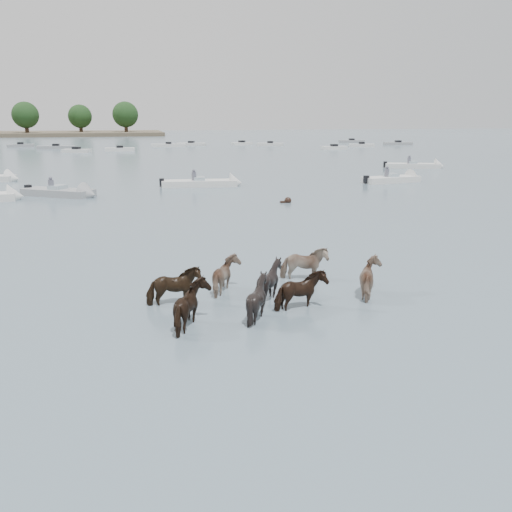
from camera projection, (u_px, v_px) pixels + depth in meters
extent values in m
plane|color=#4A5D6A|center=(196.00, 322.00, 13.54)|extent=(400.00, 400.00, 0.00)
imported|color=black|center=(174.00, 289.00, 14.68)|extent=(1.60, 0.89, 1.29)
imported|color=#7F6D56|center=(228.00, 278.00, 15.78)|extent=(1.09, 1.27, 1.25)
imported|color=black|center=(270.00, 283.00, 15.16)|extent=(1.33, 1.22, 1.32)
imported|color=#795F52|center=(304.00, 266.00, 16.95)|extent=(1.63, 0.97, 1.29)
imported|color=black|center=(194.00, 309.00, 13.08)|extent=(1.17, 1.36, 1.35)
imported|color=black|center=(258.00, 301.00, 13.68)|extent=(1.48, 1.39, 1.32)
imported|color=black|center=(300.00, 294.00, 14.34)|extent=(1.62, 1.07, 1.26)
imported|color=#7C6854|center=(373.00, 281.00, 15.43)|extent=(1.11, 1.30, 1.29)
sphere|color=black|center=(288.00, 201.00, 32.31)|extent=(0.44, 0.44, 0.44)
cube|color=black|center=(284.00, 202.00, 32.28)|extent=(0.50, 0.22, 0.18)
cone|color=silver|center=(16.00, 197.00, 33.42)|extent=(1.04, 1.67, 1.60)
cube|color=gray|center=(58.00, 193.00, 34.98)|extent=(5.01, 4.02, 0.55)
cone|color=gray|center=(89.00, 195.00, 34.22)|extent=(1.62, 1.83, 1.60)
cube|color=#99ADB7|center=(58.00, 188.00, 34.89)|extent=(1.28, 1.37, 0.35)
cube|color=black|center=(28.00, 189.00, 35.71)|extent=(0.48, 0.48, 0.60)
cylinder|color=#595966|center=(51.00, 185.00, 34.75)|extent=(0.36, 0.36, 0.70)
sphere|color=#595966|center=(50.00, 178.00, 34.63)|extent=(0.24, 0.24, 0.24)
cube|color=silver|center=(199.00, 184.00, 39.82)|extent=(5.79, 2.18, 0.55)
cone|color=silver|center=(236.00, 183.00, 40.20)|extent=(1.06, 1.69, 1.60)
cube|color=#99ADB7|center=(199.00, 179.00, 39.73)|extent=(0.91, 1.20, 0.35)
cube|color=black|center=(162.00, 182.00, 39.39)|extent=(0.38, 0.38, 0.60)
cylinder|color=#595966|center=(194.00, 177.00, 39.58)|extent=(0.36, 0.36, 0.70)
sphere|color=#595966|center=(194.00, 171.00, 39.46)|extent=(0.24, 0.24, 0.24)
cube|color=silver|center=(391.00, 180.00, 42.26)|extent=(4.99, 2.35, 0.55)
cone|color=silver|center=(414.00, 179.00, 43.19)|extent=(1.15, 1.72, 1.60)
cube|color=#99ADB7|center=(391.00, 176.00, 42.17)|extent=(0.97, 1.23, 0.35)
cube|color=black|center=(366.00, 179.00, 41.30)|extent=(0.40, 0.40, 0.60)
cylinder|color=#595966|center=(387.00, 173.00, 42.03)|extent=(0.36, 0.36, 0.70)
sphere|color=#595966|center=(387.00, 168.00, 41.91)|extent=(0.24, 0.24, 0.24)
cube|color=silver|center=(412.00, 166.00, 54.16)|extent=(5.73, 3.44, 0.55)
cone|color=silver|center=(440.00, 166.00, 53.86)|extent=(1.41, 1.81, 1.60)
cube|color=#99ADB7|center=(412.00, 163.00, 54.07)|extent=(1.14, 1.33, 0.35)
cube|color=black|center=(385.00, 164.00, 54.42)|extent=(0.45, 0.45, 0.60)
cylinder|color=#595966|center=(409.00, 161.00, 53.92)|extent=(0.36, 0.36, 0.70)
sphere|color=#595966|center=(409.00, 156.00, 53.81)|extent=(0.24, 0.24, 0.24)
cone|color=silver|center=(13.00, 179.00, 43.03)|extent=(1.28, 1.78, 1.60)
cube|color=gray|center=(21.00, 146.00, 91.48)|extent=(4.52, 1.86, 0.60)
cube|color=black|center=(20.00, 144.00, 91.38)|extent=(1.08, 1.08, 0.50)
cube|color=gray|center=(56.00, 148.00, 86.26)|extent=(6.08, 2.01, 0.60)
cube|color=black|center=(56.00, 145.00, 86.16)|extent=(1.08, 1.08, 0.50)
cube|color=silver|center=(77.00, 151.00, 77.46)|extent=(4.32, 2.90, 0.60)
cube|color=black|center=(76.00, 149.00, 77.36)|extent=(1.30, 1.30, 0.50)
cube|color=silver|center=(120.00, 150.00, 80.81)|extent=(4.46, 1.65, 0.60)
cube|color=black|center=(120.00, 147.00, 80.72)|extent=(1.03, 1.03, 0.50)
cube|color=silver|center=(169.00, 146.00, 92.41)|extent=(6.03, 2.20, 0.60)
cube|color=black|center=(169.00, 143.00, 92.32)|extent=(1.11, 1.11, 0.50)
cube|color=silver|center=(191.00, 144.00, 96.05)|extent=(5.51, 3.60, 0.60)
cube|color=black|center=(191.00, 142.00, 95.96)|extent=(1.33, 1.33, 0.50)
cube|color=silver|center=(242.00, 144.00, 98.31)|extent=(4.27, 2.53, 0.60)
cube|color=black|center=(242.00, 142.00, 98.21)|extent=(1.23, 1.23, 0.50)
cube|color=silver|center=(270.00, 145.00, 95.54)|extent=(4.95, 3.21, 0.60)
cube|color=black|center=(270.00, 143.00, 95.44)|extent=(1.31, 1.31, 0.50)
cube|color=silver|center=(334.00, 148.00, 85.03)|extent=(4.11, 1.59, 0.60)
cube|color=black|center=(334.00, 146.00, 84.93)|extent=(1.02, 1.02, 0.50)
cube|color=silver|center=(362.00, 146.00, 92.38)|extent=(4.67, 2.96, 0.60)
cube|color=black|center=(362.00, 143.00, 92.28)|extent=(1.29, 1.29, 0.50)
cube|color=gray|center=(352.00, 142.00, 107.39)|extent=(5.24, 2.04, 0.60)
cube|color=black|center=(352.00, 140.00, 107.30)|extent=(1.10, 1.10, 0.50)
cube|color=gray|center=(398.00, 144.00, 98.61)|extent=(5.45, 2.34, 0.60)
cube|color=black|center=(398.00, 142.00, 98.52)|extent=(1.15, 1.15, 0.50)
cylinder|color=#382619|center=(27.00, 131.00, 140.67)|extent=(1.00, 1.00, 3.13)
sphere|color=black|center=(25.00, 115.00, 139.61)|extent=(6.95, 6.95, 6.95)
cylinder|color=#382619|center=(81.00, 130.00, 148.78)|extent=(1.00, 1.00, 2.94)
sphere|color=black|center=(80.00, 116.00, 147.79)|extent=(6.52, 6.52, 6.52)
cylinder|color=#382619|center=(126.00, 130.00, 148.58)|extent=(1.00, 1.00, 3.21)
sphere|color=black|center=(125.00, 114.00, 147.50)|extent=(7.14, 7.14, 7.14)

